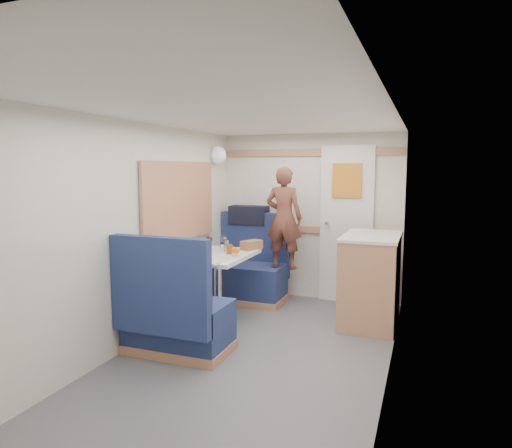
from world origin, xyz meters
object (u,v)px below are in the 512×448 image
at_px(cheese_block, 206,254).
at_px(tumbler_right, 225,245).
at_px(galley_counter, 370,278).
at_px(tray, 210,260).
at_px(tumbler_mid, 223,242).
at_px(tumbler_left, 193,253).
at_px(orange_fruit, 236,250).
at_px(duffel_bag, 249,215).
at_px(bench_far, 249,276).
at_px(bench_near, 175,320).
at_px(pepper_grinder, 223,247).
at_px(salt_grinder, 222,249).
at_px(dinette_table, 218,269).
at_px(dome_light, 218,155).
at_px(person, 284,218).
at_px(wine_glass, 209,240).
at_px(bread_loaf, 251,245).
at_px(beer_glass, 229,249).

xyz_separation_m(cheese_block, tumbler_right, (0.02, 0.41, 0.02)).
height_order(galley_counter, tumbler_right, galley_counter).
bearing_deg(tray, tumbler_mid, 105.14).
bearing_deg(tumbler_mid, tumbler_left, -91.43).
xyz_separation_m(orange_fruit, tumbler_left, (-0.33, -0.29, 0.00)).
bearing_deg(duffel_bag, bench_far, -69.91).
distance_m(bench_near, tumbler_left, 0.75).
height_order(pepper_grinder, salt_grinder, pepper_grinder).
xyz_separation_m(bench_far, tray, (0.09, -1.22, 0.43)).
distance_m(orange_fruit, salt_grinder, 0.21).
xyz_separation_m(dinette_table, dome_light, (-0.39, 0.85, 1.18)).
bearing_deg(tray, duffel_bag, 97.22).
relative_size(bench_near, person, 0.90).
bearing_deg(wine_glass, duffel_bag, 87.47).
distance_m(dome_light, cheese_block, 1.49).
xyz_separation_m(person, tumbler_left, (-0.59, -1.08, -0.26)).
relative_size(duffel_bag, tumbler_mid, 3.83).
distance_m(tray, tumbler_left, 0.22).
height_order(wine_glass, salt_grinder, wine_glass).
xyz_separation_m(duffel_bag, tumbler_left, (-0.03, -1.42, -0.24)).
height_order(tray, bread_loaf, bread_loaf).
height_order(dome_light, person, dome_light).
xyz_separation_m(tumbler_right, beer_glass, (0.12, -0.16, -0.01)).
bearing_deg(pepper_grinder, wine_glass, -137.78).
bearing_deg(dome_light, pepper_grinder, -61.41).
height_order(bench_far, cheese_block, bench_far).
xyz_separation_m(dome_light, cheese_block, (0.36, -1.05, -0.99)).
xyz_separation_m(galley_counter, orange_fruit, (-1.26, -0.56, 0.31)).
xyz_separation_m(cheese_block, salt_grinder, (0.05, 0.27, 0.01)).
xyz_separation_m(cheese_block, tumbler_mid, (-0.08, 0.57, 0.02)).
height_order(galley_counter, bread_loaf, galley_counter).
height_order(bench_near, duffel_bag, duffel_bag).
bearing_deg(orange_fruit, cheese_block, -141.31).
relative_size(beer_glass, bread_loaf, 0.43).
bearing_deg(pepper_grinder, tumbler_left, -100.74).
height_order(dinette_table, wine_glass, wine_glass).
bearing_deg(galley_counter, tumbler_right, -166.82).
height_order(tray, tumbler_left, tumbler_left).
relative_size(tumbler_left, tumbler_right, 0.96).
relative_size(bench_far, tumbler_left, 9.39).
bearing_deg(tumbler_mid, bench_far, 78.02).
distance_m(dome_light, pepper_grinder, 1.24).
bearing_deg(tumbler_right, cheese_block, -93.08).
bearing_deg(tray, tumbler_left, 165.45).
xyz_separation_m(bench_far, wine_glass, (-0.14, -0.78, 0.54)).
height_order(tumbler_left, tumbler_right, tumbler_right).
height_order(dinette_table, bench_near, bench_near).
relative_size(wine_glass, tumbler_right, 1.44).
distance_m(tumbler_left, bread_loaf, 0.76).
xyz_separation_m(orange_fruit, pepper_grinder, (-0.24, 0.20, -0.01)).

